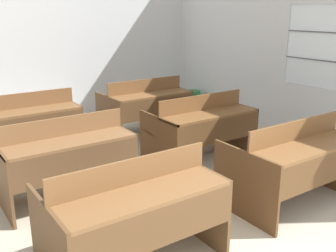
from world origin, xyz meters
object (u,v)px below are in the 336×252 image
object	(u,v)px
bench_second_left	(65,156)
bench_third_left	(27,123)
wastepaper_bin	(193,99)
bench_front_right	(294,160)
bench_third_right	(146,105)
bench_second_right	(201,126)
bench_front_left	(134,210)

from	to	relation	value
bench_second_left	bench_third_left	size ratio (longest dim) A/B	1.00
bench_third_left	wastepaper_bin	xyz separation A→B (m)	(3.46, 0.88, -0.28)
bench_third_left	wastepaper_bin	size ratio (longest dim) A/B	3.72
bench_front_right	bench_second_left	size ratio (longest dim) A/B	1.00
bench_third_left	bench_third_right	bearing A→B (deg)	-0.46
bench_second_left	bench_second_right	size ratio (longest dim) A/B	1.00
wastepaper_bin	bench_front_left	bearing A→B (deg)	-133.12
bench_front_right	bench_second_left	world-z (taller)	same
bench_front_right	bench_second_right	size ratio (longest dim) A/B	1.00
bench_front_right	bench_second_left	bearing A→B (deg)	142.34
bench_front_left	bench_third_right	size ratio (longest dim) A/B	1.00
bench_front_left	wastepaper_bin	world-z (taller)	bench_front_left
bench_front_left	bench_third_left	size ratio (longest dim) A/B	1.00
bench_second_left	bench_second_right	world-z (taller)	same
bench_second_left	bench_third_right	xyz separation A→B (m)	(1.83, 1.41, 0.00)
bench_second_left	bench_third_right	world-z (taller)	same
bench_front_left	bench_second_right	bearing A→B (deg)	38.20
bench_third_right	bench_second_left	bearing A→B (deg)	-142.31
bench_second_left	bench_second_right	bearing A→B (deg)	0.98
bench_front_right	bench_front_left	bearing A→B (deg)	179.32
bench_front_left	bench_second_right	xyz separation A→B (m)	(1.80, 1.41, 0.00)
bench_second_right	bench_third_right	distance (m)	1.38
bench_front_left	wastepaper_bin	distance (m)	5.06
bench_second_left	bench_second_right	xyz separation A→B (m)	(1.81, 0.03, 0.00)
bench_third_left	bench_third_right	size ratio (longest dim) A/B	1.00
bench_front_left	wastepaper_bin	xyz separation A→B (m)	(3.46, 3.69, -0.28)
bench_front_left	bench_second_right	size ratio (longest dim) A/B	1.00
bench_second_right	bench_third_left	xyz separation A→B (m)	(-1.80, 1.39, 0.00)
bench_front_right	wastepaper_bin	xyz separation A→B (m)	(1.65, 3.71, -0.28)
bench_third_right	bench_front_left	bearing A→B (deg)	-122.95
bench_front_left	bench_third_left	xyz separation A→B (m)	(-0.01, 2.81, 0.00)
bench_second_right	bench_third_left	distance (m)	2.28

